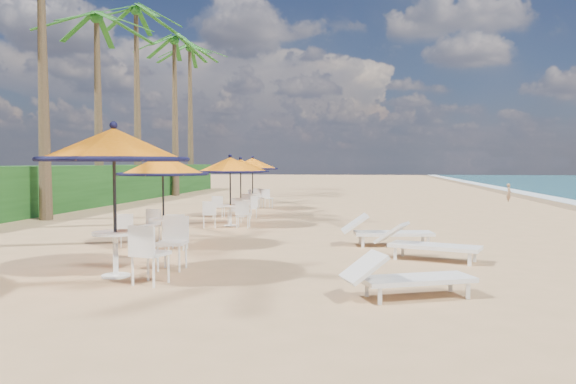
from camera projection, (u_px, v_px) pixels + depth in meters
The scene contains 15 objects.
ground at pixel (399, 281), 9.15m from camera, with size 160.00×160.00×0.00m, color tan.
scrub_hedge at pixel (32, 189), 21.87m from camera, with size 3.00×40.00×1.80m, color #194716.
station_0 at pixel (119, 159), 9.38m from camera, with size 2.51×2.51×2.62m.
station_1 at pixel (161, 177), 12.85m from camera, with size 2.11×2.11×2.20m.
station_2 at pixel (230, 174), 16.98m from camera, with size 2.09×2.09×2.18m.
station_3 at pixel (240, 173), 19.81m from camera, with size 2.05×2.05×2.13m.
station_4 at pixel (254, 170), 23.35m from camera, with size 2.12×2.17×2.21m.
lounger_near at pixel (404, 276), 7.94m from camera, with size 1.98×1.25×0.68m.
lounger_mid at pixel (424, 243), 11.09m from camera, with size 2.12×1.29×0.73m.
lounger_far at pixel (384, 231), 12.95m from camera, with size 2.16×0.93×0.75m.
palm_4 at pixel (97, 29), 24.64m from camera, with size 5.00×5.00×8.58m.
palm_5 at pixel (136, 22), 29.57m from camera, with size 5.00×5.00×10.22m.
palm_6 at pixel (174, 50), 32.47m from camera, with size 5.00×5.00×9.28m.
palm_7 at pixel (190, 56), 37.96m from camera, with size 5.00×5.00×9.97m.
person at pixel (509, 192), 27.42m from camera, with size 0.35×0.23×0.96m, color #8D6747.
Camera 1 is at (-0.53, -9.23, 1.93)m, focal length 35.00 mm.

